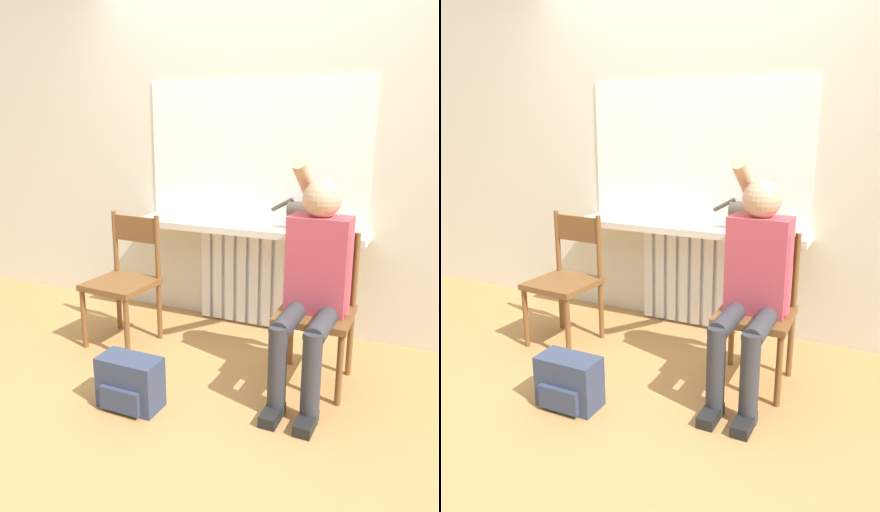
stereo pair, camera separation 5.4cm
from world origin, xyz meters
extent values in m
plane|color=#B27F47|center=(0.00, 0.00, 0.00)|extent=(12.00, 12.00, 0.00)
cube|color=beige|center=(0.00, 1.23, 1.35)|extent=(7.00, 0.06, 2.70)
cube|color=white|center=(0.00, 1.16, 0.37)|extent=(0.79, 0.05, 0.74)
cube|color=white|center=(-0.35, 1.12, 0.37)|extent=(0.07, 0.03, 0.71)
cube|color=white|center=(-0.25, 1.12, 0.37)|extent=(0.07, 0.03, 0.71)
cube|color=white|center=(-0.15, 1.12, 0.37)|extent=(0.07, 0.03, 0.71)
cube|color=white|center=(-0.05, 1.12, 0.37)|extent=(0.07, 0.03, 0.71)
cube|color=white|center=(0.05, 1.12, 0.37)|extent=(0.07, 0.03, 0.71)
cube|color=white|center=(0.15, 1.12, 0.37)|extent=(0.07, 0.03, 0.71)
cube|color=white|center=(0.25, 1.12, 0.37)|extent=(0.07, 0.03, 0.71)
cube|color=white|center=(0.35, 1.12, 0.37)|extent=(0.07, 0.03, 0.71)
cube|color=silver|center=(0.00, 1.05, 0.76)|extent=(1.72, 0.30, 0.05)
cube|color=white|center=(0.00, 1.20, 1.29)|extent=(1.66, 0.01, 1.00)
cube|color=brown|center=(-0.67, 0.46, 0.43)|extent=(0.44, 0.44, 0.04)
cylinder|color=brown|center=(-0.87, 0.29, 0.21)|extent=(0.04, 0.04, 0.41)
cylinder|color=brown|center=(-0.50, 0.26, 0.21)|extent=(0.04, 0.04, 0.41)
cylinder|color=brown|center=(-0.85, 0.65, 0.21)|extent=(0.04, 0.04, 0.41)
cylinder|color=brown|center=(-0.48, 0.63, 0.21)|extent=(0.04, 0.04, 0.41)
cylinder|color=brown|center=(-0.85, 0.65, 0.67)|extent=(0.04, 0.04, 0.44)
cylinder|color=brown|center=(-0.48, 0.63, 0.67)|extent=(0.04, 0.04, 0.44)
cube|color=brown|center=(-0.66, 0.64, 0.78)|extent=(0.38, 0.05, 0.18)
cube|color=brown|center=(0.67, 0.46, 0.43)|extent=(0.43, 0.43, 0.04)
cylinder|color=brown|center=(0.50, 0.27, 0.21)|extent=(0.04, 0.04, 0.41)
cylinder|color=brown|center=(0.86, 0.28, 0.21)|extent=(0.04, 0.04, 0.41)
cylinder|color=brown|center=(0.48, 0.63, 0.21)|extent=(0.04, 0.04, 0.41)
cylinder|color=brown|center=(0.85, 0.65, 0.21)|extent=(0.04, 0.04, 0.41)
cylinder|color=brown|center=(0.48, 0.63, 0.67)|extent=(0.04, 0.04, 0.44)
cylinder|color=brown|center=(0.85, 0.65, 0.67)|extent=(0.04, 0.04, 0.44)
cube|color=brown|center=(0.67, 0.64, 0.78)|extent=(0.38, 0.04, 0.18)
cylinder|color=#333338|center=(0.58, 0.26, 0.47)|extent=(0.11, 0.43, 0.11)
cylinder|color=#333338|center=(0.76, 0.26, 0.47)|extent=(0.11, 0.43, 0.11)
cylinder|color=#333338|center=(0.58, 0.05, 0.25)|extent=(0.10, 0.10, 0.50)
cylinder|color=#333338|center=(0.76, 0.05, 0.25)|extent=(0.10, 0.10, 0.50)
cube|color=black|center=(0.58, -0.01, 0.03)|extent=(0.09, 0.20, 0.06)
cube|color=black|center=(0.76, -0.01, 0.03)|extent=(0.09, 0.20, 0.06)
cube|color=#B74251|center=(0.67, 0.48, 0.73)|extent=(0.34, 0.20, 0.55)
sphere|color=tan|center=(0.67, 0.48, 1.10)|extent=(0.21, 0.21, 0.21)
cylinder|color=tan|center=(0.55, 0.62, 1.14)|extent=(0.08, 0.50, 0.38)
cylinder|color=#B74251|center=(0.83, 0.44, 0.70)|extent=(0.08, 0.08, 0.44)
cylinder|color=#4C4238|center=(0.43, 1.08, 0.92)|extent=(0.24, 0.11, 0.11)
sphere|color=#4C4238|center=(0.58, 1.08, 0.94)|extent=(0.09, 0.09, 0.09)
cone|color=#4C4238|center=(0.58, 1.06, 0.98)|extent=(0.03, 0.03, 0.03)
cone|color=#4C4238|center=(0.58, 1.10, 0.98)|extent=(0.03, 0.03, 0.03)
cylinder|color=#4C4238|center=(0.51, 1.05, 0.83)|extent=(0.03, 0.03, 0.08)
cylinder|color=#4C4238|center=(0.51, 1.11, 0.83)|extent=(0.03, 0.03, 0.08)
cylinder|color=#4C4238|center=(0.34, 1.05, 0.83)|extent=(0.03, 0.03, 0.08)
cylinder|color=#4C4238|center=(0.34, 1.11, 0.83)|extent=(0.03, 0.03, 0.08)
cylinder|color=#4C4238|center=(0.26, 1.08, 0.95)|extent=(0.16, 0.03, 0.11)
cube|color=#333D56|center=(-0.16, -0.20, 0.14)|extent=(0.34, 0.18, 0.29)
cube|color=#333D56|center=(-0.16, -0.30, 0.09)|extent=(0.24, 0.03, 0.13)
camera|label=1|loc=(1.29, -2.21, 1.51)|focal=35.00mm
camera|label=2|loc=(1.34, -2.18, 1.51)|focal=35.00mm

